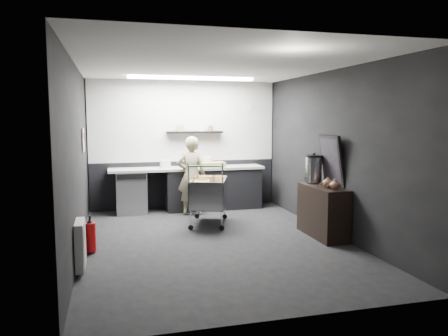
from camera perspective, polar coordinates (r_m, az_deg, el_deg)
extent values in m
plane|color=black|center=(6.93, -1.25, -9.55)|extent=(5.50, 5.50, 0.00)
plane|color=white|center=(6.70, -1.31, 13.22)|extent=(5.50, 5.50, 0.00)
plane|color=black|center=(9.37, -5.20, 3.05)|extent=(5.50, 0.00, 5.50)
plane|color=black|center=(4.07, 7.76, -1.62)|extent=(5.50, 0.00, 5.50)
plane|color=black|center=(6.51, -18.65, 1.17)|extent=(0.00, 5.50, 5.50)
plane|color=black|center=(7.40, 13.96, 1.94)|extent=(0.00, 5.50, 5.50)
cube|color=beige|center=(9.33, -5.21, 6.11)|extent=(3.95, 0.02, 1.70)
cube|color=black|center=(9.44, -5.12, -2.11)|extent=(3.95, 0.02, 1.00)
cube|color=black|center=(9.26, -3.86, 4.69)|extent=(1.20, 0.22, 0.04)
cylinder|color=silver|center=(9.66, 3.08, 7.92)|extent=(0.20, 0.03, 0.20)
cube|color=silver|center=(7.79, -17.92, 3.51)|extent=(0.02, 0.30, 0.40)
cube|color=red|center=(7.79, -17.90, 4.03)|extent=(0.02, 0.22, 0.10)
cube|color=silver|center=(5.81, -18.29, -9.51)|extent=(0.10, 0.50, 0.60)
cube|color=white|center=(8.50, -4.26, 11.60)|extent=(2.40, 0.20, 0.04)
cube|color=black|center=(9.26, -1.43, -2.73)|extent=(2.00, 0.56, 0.85)
cube|color=#ACACA7|center=(9.09, -4.82, -0.06)|extent=(3.20, 0.60, 0.05)
cube|color=#9EA0A5|center=(9.03, -12.01, -3.12)|extent=(0.60, 0.58, 0.85)
cube|color=black|center=(8.68, -11.97, -1.13)|extent=(0.56, 0.02, 0.10)
imported|color=beige|center=(8.66, -4.28, -1.00)|extent=(0.63, 0.48, 1.57)
cube|color=silver|center=(7.93, -2.02, -4.91)|extent=(0.88, 1.09, 0.02)
cube|color=silver|center=(7.83, -4.16, -3.28)|extent=(0.32, 0.91, 0.50)
cube|color=silver|center=(7.96, 0.06, -3.10)|extent=(0.32, 0.91, 0.50)
cube|color=silver|center=(7.44, -1.24, -3.78)|extent=(0.59, 0.21, 0.50)
cube|color=silver|center=(8.33, -2.73, -2.66)|extent=(0.59, 0.21, 0.50)
cylinder|color=silver|center=(7.50, -3.29, -6.81)|extent=(0.02, 0.02, 0.33)
cylinder|color=silver|center=(7.62, 0.68, -6.58)|extent=(0.02, 0.02, 0.33)
cylinder|color=silver|center=(8.33, -4.48, -5.46)|extent=(0.02, 0.02, 0.33)
cylinder|color=silver|center=(8.44, -0.89, -5.28)|extent=(0.02, 0.02, 0.33)
cylinder|color=green|center=(7.31, -1.14, 0.23)|extent=(0.59, 0.22, 0.03)
cube|color=olive|center=(7.97, -3.15, -3.21)|extent=(0.36, 0.40, 0.42)
cube|color=olive|center=(7.80, -0.69, -3.59)|extent=(0.33, 0.37, 0.38)
cylinder|color=black|center=(7.53, -3.28, -7.88)|extent=(0.09, 0.06, 0.09)
cylinder|color=black|center=(8.36, -4.47, -6.43)|extent=(0.09, 0.06, 0.09)
cylinder|color=black|center=(7.65, 0.68, -7.64)|extent=(0.09, 0.06, 0.09)
cylinder|color=black|center=(8.47, -0.89, -6.24)|extent=(0.09, 0.06, 0.09)
cube|color=black|center=(7.30, 12.78, -5.55)|extent=(0.41, 1.10, 0.82)
cylinder|color=silver|center=(7.51, 11.62, -0.21)|extent=(0.27, 0.27, 0.42)
cylinder|color=black|center=(7.49, 11.66, 1.53)|extent=(0.27, 0.27, 0.04)
sphere|color=black|center=(7.49, 11.66, 1.81)|extent=(0.05, 0.05, 0.05)
ellipsoid|color=brown|center=(7.09, 13.39, -1.92)|extent=(0.16, 0.16, 0.13)
ellipsoid|color=brown|center=(6.89, 14.29, -2.19)|extent=(0.16, 0.16, 0.13)
cube|color=black|center=(7.29, 13.94, 0.98)|extent=(0.19, 0.64, 0.82)
cube|color=black|center=(7.28, 13.77, 0.97)|extent=(0.13, 0.55, 0.71)
cylinder|color=red|center=(6.58, -17.05, -8.62)|extent=(0.16, 0.16, 0.42)
cone|color=black|center=(6.52, -17.12, -6.64)|extent=(0.10, 0.10, 0.06)
cylinder|color=black|center=(6.51, -17.13, -6.28)|extent=(0.03, 0.03, 0.06)
cube|color=#9F7A55|center=(9.13, -1.54, 0.46)|extent=(0.51, 0.40, 0.10)
cylinder|color=silver|center=(9.16, -2.12, 0.83)|extent=(0.21, 0.21, 0.21)
cube|color=silver|center=(8.96, -7.67, 0.51)|extent=(0.20, 0.17, 0.17)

